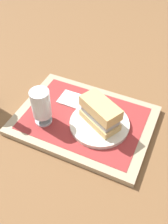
{
  "coord_description": "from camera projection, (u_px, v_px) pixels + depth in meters",
  "views": [
    {
      "loc": [
        -0.24,
        0.51,
        0.64
      ],
      "look_at": [
        0.0,
        0.0,
        0.05
      ],
      "focal_mm": 41.12,
      "sensor_mm": 36.0,
      "label": 1
    }
  ],
  "objects": [
    {
      "name": "beer_glass",
      "position": [
        41.0,
        106.0,
        0.78
      ],
      "size": [
        0.06,
        0.06,
        0.12
      ],
      "color": "silver",
      "rests_on": "placemat"
    },
    {
      "name": "sandwich",
      "position": [
        99.0,
        112.0,
        0.78
      ],
      "size": [
        0.14,
        0.12,
        0.08
      ],
      "rotation": [
        0.0,
        0.0,
        -0.49
      ],
      "color": "tan",
      "rests_on": "plate"
    },
    {
      "name": "plate",
      "position": [
        99.0,
        124.0,
        0.81
      ],
      "size": [
        0.19,
        0.19,
        0.01
      ],
      "primitive_type": "cylinder",
      "color": "silver",
      "rests_on": "placemat"
    },
    {
      "name": "placemat",
      "position": [
        84.0,
        118.0,
        0.84
      ],
      "size": [
        0.38,
        0.27,
        0.0
      ],
      "primitive_type": "cube",
      "color": "#9E2D2D",
      "rests_on": "tray"
    },
    {
      "name": "ground_plane",
      "position": [
        84.0,
        122.0,
        0.85
      ],
      "size": [
        3.0,
        3.0,
        0.0
      ],
      "primitive_type": "plane",
      "color": "brown"
    },
    {
      "name": "tray",
      "position": [
        84.0,
        120.0,
        0.85
      ],
      "size": [
        0.44,
        0.32,
        0.02
      ],
      "primitive_type": "cube",
      "color": "tan",
      "rests_on": "ground_plane"
    },
    {
      "name": "napkin_folded",
      "position": [
        72.0,
        100.0,
        0.9
      ],
      "size": [
        0.09,
        0.07,
        0.01
      ],
      "primitive_type": "cube",
      "color": "white",
      "rests_on": "placemat"
    }
  ]
}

